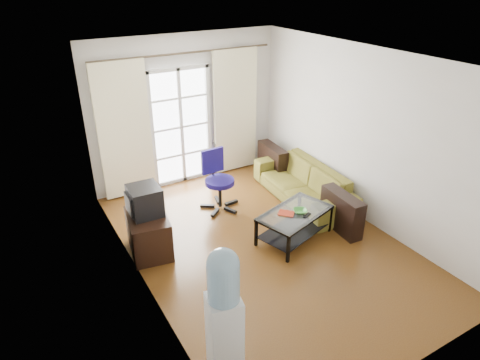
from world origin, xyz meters
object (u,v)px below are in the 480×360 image
Objects in this scene: sofa at (303,183)px; coffee_table at (294,221)px; task_chair at (219,192)px; water_cooler at (224,314)px; crt_tv at (144,201)px; tv_stand at (149,234)px.

sofa reaches higher than coffee_table.
task_chair is 3.37m from water_cooler.
coffee_table is at bearing -21.37° from crt_tv.
water_cooler is (-2.90, -2.50, 0.48)m from sofa.
water_cooler is at bearing -44.85° from sofa.
coffee_table is (-0.86, -0.91, -0.02)m from sofa.
water_cooler reaches higher than crt_tv.
coffee_table is 2.21m from crt_tv.
crt_tv reaches higher than coffee_table.
sofa is 1.44× the size of water_cooler.
water_cooler is (-2.04, -1.59, 0.50)m from coffee_table.
tv_stand is 0.53× the size of water_cooler.
coffee_table is 0.84× the size of water_cooler.
task_chair is at bearing -104.66° from sofa.
crt_tv reaches higher than tv_stand.
sofa is 3.86m from water_cooler.
water_cooler is at bearing -142.07° from coffee_table.
sofa is at bearing -22.19° from task_chair.
crt_tv is at bearing -162.78° from task_chair.
sofa is 4.59× the size of crt_tv.
task_chair reaches higher than coffee_table.
crt_tv is 1.61m from task_chair.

